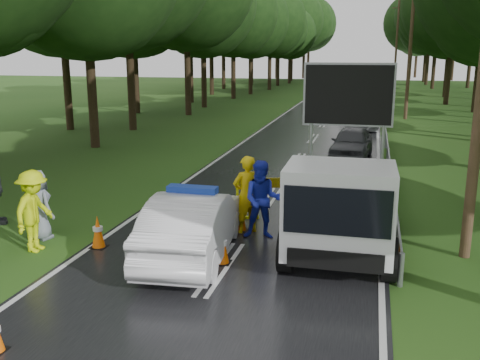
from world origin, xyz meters
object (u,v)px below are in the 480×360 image
(civilian, at_px, (263,200))
(queue_car_third, at_px, (358,104))
(queue_car_first, at_px, (352,143))
(barrier, at_px, (287,188))
(police_sedan, at_px, (193,225))
(queue_car_fourth, at_px, (348,94))
(officer, at_px, (246,195))
(queue_car_second, at_px, (362,116))
(work_truck, at_px, (341,204))

(civilian, relative_size, queue_car_third, 0.40)
(queue_car_first, bearing_deg, barrier, -94.36)
(police_sedan, height_order, barrier, police_sedan)
(police_sedan, distance_m, barrier, 3.67)
(queue_car_fourth, bearing_deg, officer, -92.59)
(police_sedan, xyz_separation_m, civilian, (1.27, 1.59, 0.23))
(barrier, relative_size, queue_car_second, 0.57)
(barrier, relative_size, queue_car_fourth, 0.59)
(police_sedan, distance_m, officer, 2.06)
(barrier, bearing_deg, officer, -137.49)
(civilian, bearing_deg, queue_car_third, 78.45)
(police_sedan, height_order, work_truck, work_truck)
(queue_car_fourth, bearing_deg, civilian, -91.84)
(officer, relative_size, queue_car_fourth, 0.43)
(civilian, xyz_separation_m, queue_car_fourth, (0.36, 36.78, -0.22))
(civilian, height_order, queue_car_fourth, civilian)
(barrier, relative_size, civilian, 1.38)
(civilian, xyz_separation_m, queue_car_third, (1.43, 28.83, -0.30))
(queue_car_third, bearing_deg, queue_car_first, -86.96)
(police_sedan, bearing_deg, officer, -117.99)
(work_truck, xyz_separation_m, queue_car_fourth, (-1.58, 37.21, -0.38))
(police_sedan, bearing_deg, work_truck, -165.21)
(police_sedan, height_order, queue_car_third, police_sedan)
(officer, bearing_deg, civilian, 110.55)
(officer, height_order, queue_car_third, officer)
(work_truck, xyz_separation_m, barrier, (-1.60, 2.13, -0.26))
(police_sedan, distance_m, queue_car_third, 30.54)
(queue_car_first, bearing_deg, work_truck, -84.70)
(police_sedan, height_order, queue_car_first, police_sedan)
(police_sedan, distance_m, work_truck, 3.44)
(barrier, xyz_separation_m, queue_car_first, (1.38, 9.21, -0.21))
(queue_car_third, height_order, queue_car_fourth, queue_car_fourth)
(police_sedan, relative_size, queue_car_first, 1.17)
(queue_car_first, bearing_deg, queue_car_third, 95.09)
(queue_car_fourth, bearing_deg, work_truck, -88.85)
(queue_car_third, xyz_separation_m, queue_car_fourth, (-1.07, 7.95, 0.08))
(civilian, relative_size, queue_car_second, 0.41)
(civilian, height_order, queue_car_third, civilian)
(police_sedan, relative_size, civilian, 2.37)
(work_truck, relative_size, queue_car_fourth, 1.15)
(work_truck, bearing_deg, civilian, 166.95)
(queue_car_second, relative_size, queue_car_fourth, 1.04)
(queue_car_third, bearing_deg, officer, -91.70)
(barrier, height_order, queue_car_first, queue_car_first)
(queue_car_first, distance_m, queue_car_fourth, 25.90)
(officer, xyz_separation_m, queue_car_first, (2.19, 10.63, -0.33))
(work_truck, bearing_deg, queue_car_second, 89.32)
(queue_car_first, distance_m, queue_car_third, 17.91)
(queue_car_third, relative_size, queue_car_fourth, 1.06)
(barrier, height_order, officer, officer)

